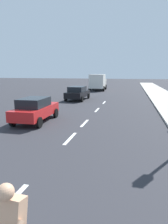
% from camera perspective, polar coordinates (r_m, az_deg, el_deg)
% --- Properties ---
extents(ground_plane, '(160.00, 160.00, 0.00)m').
position_cam_1_polar(ground_plane, '(19.01, 5.19, 2.00)').
color(ground_plane, '#2D2D33').
extents(lane_stripe_1, '(0.16, 1.80, 0.01)m').
position_cam_1_polar(lane_stripe_1, '(5.52, -21.69, -24.11)').
color(lane_stripe_1, white).
rests_on(lane_stripe_1, ground).
extents(lane_stripe_2, '(0.16, 1.80, 0.01)m').
position_cam_1_polar(lane_stripe_2, '(9.52, -4.09, -7.74)').
color(lane_stripe_2, white).
rests_on(lane_stripe_2, ground).
extents(lane_stripe_3, '(0.16, 1.80, 0.01)m').
position_cam_1_polar(lane_stripe_3, '(12.26, 0.18, -3.29)').
color(lane_stripe_3, white).
rests_on(lane_stripe_3, ground).
extents(lane_stripe_4, '(0.16, 1.80, 0.01)m').
position_cam_1_polar(lane_stripe_4, '(16.58, 3.87, 0.62)').
color(lane_stripe_4, white).
rests_on(lane_stripe_4, ground).
extents(lane_stripe_5, '(0.16, 1.80, 0.01)m').
position_cam_1_polar(lane_stripe_5, '(20.78, 5.95, 2.82)').
color(lane_stripe_5, white).
rests_on(lane_stripe_5, ground).
extents(parked_car_red, '(1.97, 4.06, 1.57)m').
position_cam_1_polar(parked_car_red, '(12.85, -14.11, 0.86)').
color(parked_car_red, red).
rests_on(parked_car_red, ground).
extents(parked_car_black, '(2.11, 4.45, 1.57)m').
position_cam_1_polar(parked_car_black, '(22.50, -1.89, 5.70)').
color(parked_car_black, black).
rests_on(parked_car_black, ground).
extents(delivery_truck, '(2.87, 6.33, 2.80)m').
position_cam_1_polar(delivery_truck, '(34.96, 4.14, 8.87)').
color(delivery_truck, beige).
rests_on(delivery_truck, ground).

